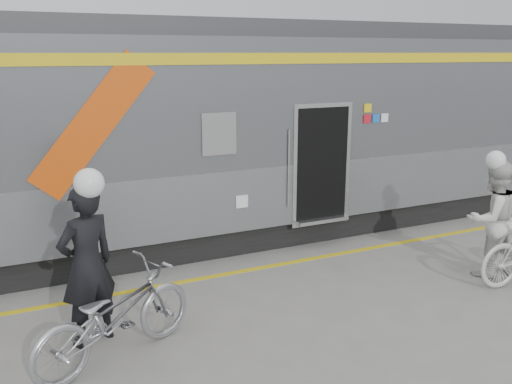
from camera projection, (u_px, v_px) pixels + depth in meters
ground at (336, 322)px, 7.34m from camera, size 90.00×90.00×0.00m
train at (181, 134)px, 10.18m from camera, size 24.00×3.17×4.10m
safety_strip at (267, 267)px, 9.23m from camera, size 24.00×0.12×0.01m
man at (87, 265)px, 6.60m from camera, size 0.88×0.75×2.05m
bicycle_left at (115, 316)px, 6.32m from camera, size 2.27×1.56×1.13m
woman at (492, 219)px, 8.71m from camera, size 0.98×0.79×1.90m
helmet_man at (79, 169)px, 6.30m from camera, size 0.36×0.36×0.36m
helmet_woman at (499, 152)px, 8.44m from camera, size 0.30×0.30×0.30m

